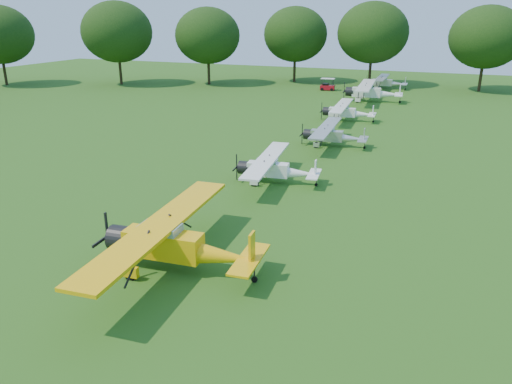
# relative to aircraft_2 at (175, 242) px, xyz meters

# --- Properties ---
(ground) EXTENTS (160.00, 160.00, 0.00)m
(ground) POSITION_rel_aircraft_2_xyz_m (-0.23, 8.62, -1.40)
(ground) COLOR #235415
(ground) RESTS_ON ground
(tree_belt) EXTENTS (137.36, 130.27, 14.52)m
(tree_belt) POSITION_rel_aircraft_2_xyz_m (3.34, 8.78, 6.63)
(tree_belt) COLOR black
(tree_belt) RESTS_ON ground
(aircraft_2) EXTENTS (7.65, 12.19, 2.40)m
(aircraft_2) POSITION_rel_aircraft_2_xyz_m (0.00, 0.00, 0.00)
(aircraft_2) COLOR #FFBC0A
(aircraft_2) RESTS_ON ground
(aircraft_3) EXTENTS (5.96, 9.47, 1.86)m
(aircraft_3) POSITION_rel_aircraft_2_xyz_m (-0.02, 13.37, -0.32)
(aircraft_3) COLOR white
(aircraft_3) RESTS_ON ground
(aircraft_4) EXTENTS (5.84, 9.31, 1.83)m
(aircraft_4) POSITION_rel_aircraft_2_xyz_m (1.27, 24.70, -0.33)
(aircraft_4) COLOR silver
(aircraft_4) RESTS_ON ground
(aircraft_5) EXTENTS (5.92, 9.44, 1.86)m
(aircraft_5) POSITION_rel_aircraft_2_xyz_m (0.14, 36.01, -0.32)
(aircraft_5) COLOR white
(aircraft_5) RESTS_ON ground
(aircraft_6) EXTENTS (7.69, 12.25, 2.41)m
(aircraft_6) POSITION_rel_aircraft_2_xyz_m (0.50, 49.56, 0.01)
(aircraft_6) COLOR white
(aircraft_6) RESTS_ON ground
(aircraft_7) EXTENTS (6.19, 9.83, 1.94)m
(aircraft_7) POSITION_rel_aircraft_2_xyz_m (0.62, 62.19, -0.27)
(aircraft_7) COLOR silver
(aircraft_7) RESTS_ON ground
(golf_cart) EXTENTS (2.21, 1.48, 1.79)m
(golf_cart) POSITION_rel_aircraft_2_xyz_m (-7.31, 57.44, -0.80)
(golf_cart) COLOR #A80C19
(golf_cart) RESTS_ON ground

